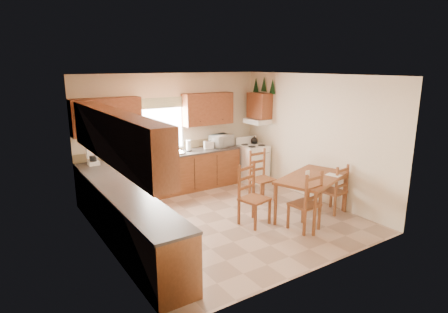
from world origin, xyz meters
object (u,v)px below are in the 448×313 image
microwave (221,141)px  chair_near_right (334,188)px  dining_table (312,197)px  chair_far_left (255,195)px  chair_far_right (263,176)px  stove (253,164)px  chair_near_left (305,200)px

microwave → chair_near_right: (0.83, -2.83, -0.58)m
dining_table → chair_far_left: 1.17m
dining_table → chair_far_left: size_ratio=1.37×
chair_far_right → stove: bearing=59.2°
microwave → chair_far_right: bearing=-102.7°
chair_far_left → dining_table: bearing=-30.4°
microwave → dining_table: bearing=-99.6°
dining_table → chair_far_left: (-1.11, 0.35, 0.15)m
chair_near_left → chair_far_left: (-0.61, 0.66, 0.02)m
chair_near_right → chair_far_left: (-1.69, 0.39, 0.07)m
microwave → chair_far_right: (0.05, -1.54, -0.52)m
dining_table → chair_near_right: 0.59m
microwave → chair_far_right: microwave is taller
chair_far_left → chair_far_right: bearing=31.6°
microwave → chair_near_right: bearing=-88.4°
dining_table → chair_near_right: size_ratio=1.58×
chair_far_right → chair_near_left: bearing=-103.2°
dining_table → chair_near_left: size_ratio=1.42×
microwave → chair_near_left: bearing=-109.4°
stove → chair_far_right: bearing=-116.1°
chair_far_left → chair_far_right: (0.92, 0.90, -0.02)m
chair_near_left → chair_far_left: bearing=-51.8°
stove → chair_near_right: chair_near_right is taller
stove → chair_far_right: (-0.66, -1.20, 0.09)m
stove → chair_far_left: bearing=-124.1°
chair_far_left → chair_far_right: chair_far_left is taller
chair_near_left → chair_far_right: chair_far_right is taller
stove → chair_near_left: (-0.97, -2.76, 0.08)m
chair_near_right → chair_near_left: bearing=7.8°
dining_table → chair_near_right: chair_near_right is taller
chair_far_left → chair_far_right: size_ratio=1.03×
dining_table → chair_near_right: bearing=-23.2°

